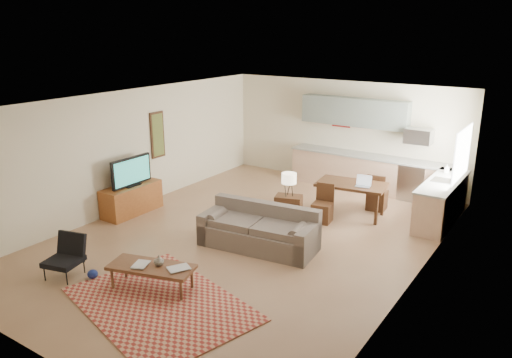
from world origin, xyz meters
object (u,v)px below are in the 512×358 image
Objects in this scene: tv_credenza at (132,199)px; console_table at (288,210)px; dining_table at (351,199)px; sofa at (258,228)px; armchair at (63,257)px; coffee_table at (152,277)px.

tv_credenza is 2.21× the size of console_table.
dining_table reaches higher than tv_credenza.
sofa is 3.45m from armchair.
dining_table is at bearing 58.44° from coffee_table.
sofa is 3.37m from tv_credenza.
sofa is at bearing -103.11° from console_table.
dining_table is at bearing 47.28° from armchair.
tv_credenza reaches higher than coffee_table.
coffee_table is (-0.54, -2.25, -0.19)m from sofa.
sofa is at bearing -114.66° from dining_table.
console_table is at bearing 22.51° from tv_credenza.
coffee_table is 3.59m from tv_credenza.
armchair is at bearing -133.36° from console_table.
armchair is at bearing -133.45° from sofa.
dining_table is (0.77, 2.53, -0.03)m from sofa.
sofa is 3.60× the size of console_table.
console_table is 1.50m from dining_table.
console_table reaches higher than coffee_table.
tv_credenza is at bearing 173.76° from sofa.
coffee_table is 0.93× the size of dining_table.
tv_credenza is 3.53m from console_table.
tv_credenza is (-3.37, -0.04, -0.07)m from sofa.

